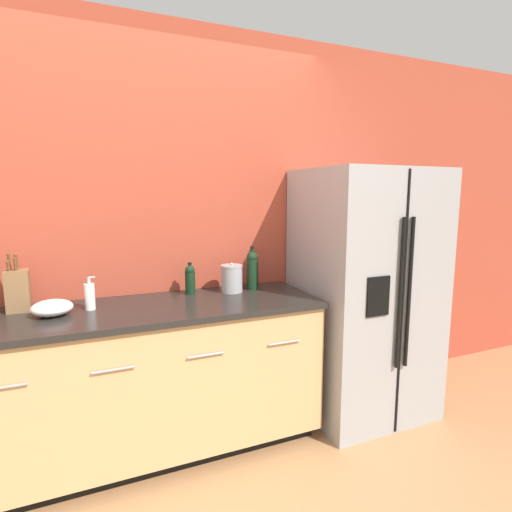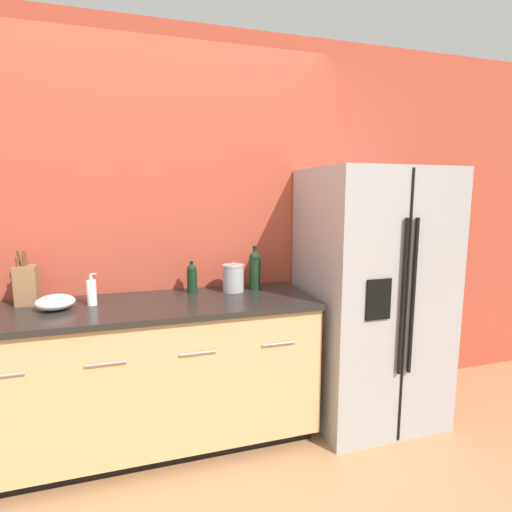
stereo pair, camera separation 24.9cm
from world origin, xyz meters
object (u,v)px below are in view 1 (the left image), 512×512
Objects in this scene: refrigerator at (364,293)px; wine_bottle at (252,270)px; mixing_bowl at (52,308)px; knife_block at (18,290)px; steel_canister at (232,278)px; soap_dispenser at (90,296)px; oil_bottle at (190,279)px.

refrigerator is 5.81× the size of wine_bottle.
refrigerator is 1.96m from mixing_bowl.
steel_canister is (1.21, -0.04, -0.03)m from knife_block.
steel_canister is (0.86, 0.08, 0.01)m from soap_dispenser.
refrigerator is at bearing -12.05° from steel_canister.
steel_canister is at bearing -174.53° from wine_bottle.
mixing_bowl is at bearing -168.57° from soap_dispenser.
knife_block reaches higher than mixing_bowl.
refrigerator reaches higher than steel_canister.
oil_bottle is at bearing 12.60° from soap_dispenser.
knife_block reaches higher than steel_canister.
steel_canister is at bearing 5.34° from soap_dispenser.
refrigerator is 0.81m from wine_bottle.
knife_block is at bearing 137.48° from mixing_bowl.
wine_bottle is (-0.76, 0.21, 0.19)m from refrigerator.
refrigerator reaches higher than oil_bottle.
knife_block is 1.65× the size of steel_canister.
oil_bottle is at bearing 168.11° from refrigerator.
refrigerator is 1.21m from oil_bottle.
knife_block is 0.95m from oil_bottle.
oil_bottle is 0.27m from steel_canister.
knife_block reaches higher than oil_bottle.
steel_canister reaches higher than soap_dispenser.
soap_dispenser is 0.61m from oil_bottle.
soap_dispenser is 0.19m from mixing_bowl.
refrigerator reaches higher than soap_dispenser.
mixing_bowl is (-1.04, -0.12, -0.05)m from steel_canister.
steel_canister reaches higher than mixing_bowl.
steel_canister is at bearing 6.44° from mixing_bowl.
wine_bottle is at bearing 164.63° from refrigerator.
mixing_bowl is (-1.96, 0.08, 0.09)m from refrigerator.
oil_bottle reaches higher than steel_canister.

